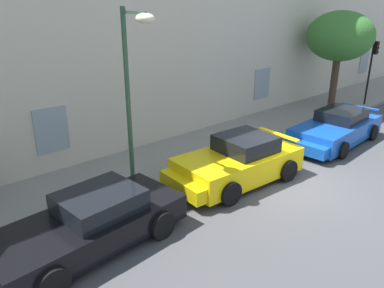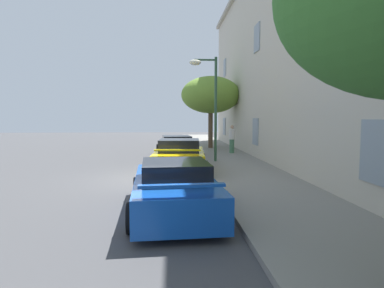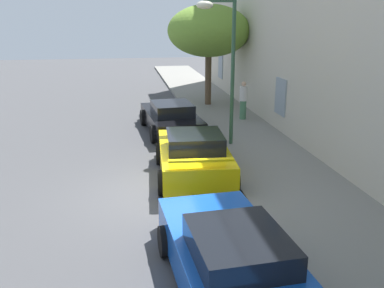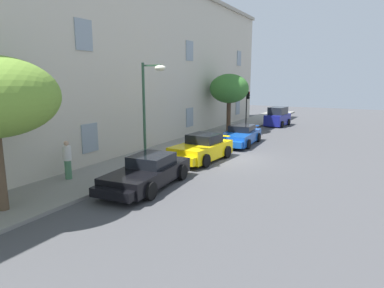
# 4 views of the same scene
# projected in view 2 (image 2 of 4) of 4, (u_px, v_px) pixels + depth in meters

# --- Properties ---
(ground_plane) EXTENTS (80.00, 80.00, 0.00)m
(ground_plane) POSITION_uv_depth(u_px,v_px,m) (147.00, 179.00, 12.71)
(ground_plane) COLOR #444447
(sidewalk) EXTENTS (60.00, 3.32, 0.14)m
(sidewalk) POSITION_uv_depth(u_px,v_px,m) (249.00, 176.00, 12.96)
(sidewalk) COLOR gray
(sidewalk) RESTS_ON ground
(building_facade) EXTENTS (40.56, 5.29, 11.42)m
(building_facade) POSITION_uv_depth(u_px,v_px,m) (354.00, 32.00, 12.75)
(building_facade) COLOR beige
(building_facade) RESTS_ON ground
(sportscar_red_lead) EXTENTS (5.23, 2.48, 1.34)m
(sportscar_red_lead) POSITION_uv_depth(u_px,v_px,m) (176.00, 148.00, 19.35)
(sportscar_red_lead) COLOR black
(sportscar_red_lead) RESTS_ON ground
(sportscar_yellow_flank) EXTENTS (4.62, 2.47, 1.49)m
(sportscar_yellow_flank) POSITION_uv_depth(u_px,v_px,m) (180.00, 158.00, 14.02)
(sportscar_yellow_flank) COLOR yellow
(sportscar_yellow_flank) RESTS_ON ground
(sportscar_white_middle) EXTENTS (5.11, 2.38, 1.34)m
(sportscar_white_middle) POSITION_uv_depth(u_px,v_px,m) (174.00, 188.00, 8.39)
(sportscar_white_middle) COLOR #144CB2
(sportscar_white_middle) RESTS_ON ground
(tree_near_kerb) EXTENTS (4.33, 4.33, 5.27)m
(tree_near_kerb) POSITION_uv_depth(u_px,v_px,m) (211.00, 95.00, 23.95)
(tree_near_kerb) COLOR brown
(tree_near_kerb) RESTS_ON sidewalk
(street_lamp) EXTENTS (0.44, 1.42, 5.30)m
(street_lamp) POSITION_uv_depth(u_px,v_px,m) (207.00, 89.00, 16.51)
(street_lamp) COLOR #2D5138
(street_lamp) RESTS_ON sidewalk
(pedestrian_admiring) EXTENTS (0.44, 0.44, 1.77)m
(pedestrian_admiring) POSITION_uv_depth(u_px,v_px,m) (232.00, 139.00, 20.61)
(pedestrian_admiring) COLOR #4C7F59
(pedestrian_admiring) RESTS_ON sidewalk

